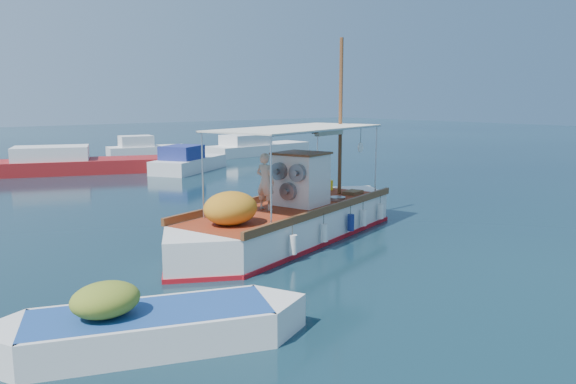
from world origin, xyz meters
TOP-DOWN VIEW (x-y plane):
  - ground at (0.00, 0.00)m, footprint 160.00×160.00m
  - fishing_caique at (-0.64, 0.29)m, footprint 10.40×5.01m
  - dinghy at (-7.55, -4.09)m, footprint 5.44×3.06m
  - bg_boat_n at (-0.56, 20.31)m, footprint 10.53×6.43m
  - bg_boat_ne at (4.97, 16.74)m, footprint 5.99×4.83m
  - bg_boat_e at (14.18, 22.45)m, footprint 9.13×3.56m
  - bg_boat_far_n at (6.73, 26.23)m, footprint 6.09×3.17m

SIDE VIEW (x-z plane):
  - ground at x=0.00m, z-range 0.00..0.00m
  - dinghy at x=-7.55m, z-range -0.41..1.01m
  - bg_boat_n at x=-0.56m, z-range -0.41..1.39m
  - bg_boat_ne at x=4.97m, z-range -0.41..1.39m
  - bg_boat_far_n at x=6.73m, z-range -0.41..1.39m
  - bg_boat_e at x=14.18m, z-range -0.41..1.39m
  - fishing_caique at x=-0.64m, z-range -2.72..3.88m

